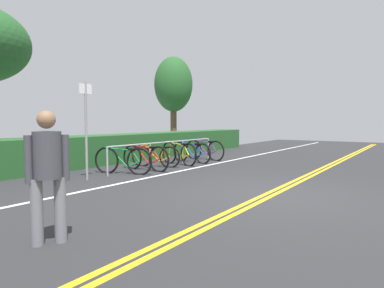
# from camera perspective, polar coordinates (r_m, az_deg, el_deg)

# --- Properties ---
(ground_plane) EXTENTS (38.86, 13.51, 0.05)m
(ground_plane) POSITION_cam_1_polar(r_m,az_deg,el_deg) (7.18, 12.66, -8.14)
(ground_plane) COLOR #2B2B2D
(centre_line_yellow_inner) EXTENTS (34.97, 0.10, 0.00)m
(centre_line_yellow_inner) POSITION_cam_1_polar(r_m,az_deg,el_deg) (7.14, 13.26, -7.98)
(centre_line_yellow_inner) COLOR gold
(centre_line_yellow_inner) RESTS_ON ground_plane
(centre_line_yellow_outer) EXTENTS (34.97, 0.10, 0.00)m
(centre_line_yellow_outer) POSITION_cam_1_polar(r_m,az_deg,el_deg) (7.20, 12.06, -7.88)
(centre_line_yellow_outer) COLOR gold
(centre_line_yellow_outer) RESTS_ON ground_plane
(bike_lane_stripe_white) EXTENTS (34.97, 0.12, 0.00)m
(bike_lane_stripe_white) POSITION_cam_1_polar(r_m,az_deg,el_deg) (8.88, -7.94, -5.60)
(bike_lane_stripe_white) COLOR white
(bike_lane_stripe_white) RESTS_ON ground_plane
(bike_rack) EXTENTS (5.19, 0.05, 0.78)m
(bike_rack) POSITION_cam_1_polar(r_m,az_deg,el_deg) (11.28, -4.04, -0.52)
(bike_rack) COLOR #9EA0A5
(bike_rack) RESTS_ON ground_plane
(bicycle_0) EXTENTS (0.58, 1.72, 0.78)m
(bicycle_0) POSITION_cam_1_polar(r_m,az_deg,el_deg) (9.74, -11.19, -2.65)
(bicycle_0) COLOR black
(bicycle_0) RESTS_ON ground_plane
(bicycle_1) EXTENTS (0.46, 1.83, 0.78)m
(bicycle_1) POSITION_cam_1_polar(r_m,az_deg,el_deg) (10.34, -7.60, -2.22)
(bicycle_1) COLOR black
(bicycle_1) RESTS_ON ground_plane
(bicycle_2) EXTENTS (0.58, 1.60, 0.71)m
(bicycle_2) POSITION_cam_1_polar(r_m,az_deg,el_deg) (11.05, -5.94, -2.00)
(bicycle_2) COLOR black
(bicycle_2) RESTS_ON ground_plane
(bicycle_3) EXTENTS (0.60, 1.74, 0.79)m
(bicycle_3) POSITION_cam_1_polar(r_m,az_deg,el_deg) (11.59, -2.19, -1.53)
(bicycle_3) COLOR black
(bicycle_3) RESTS_ON ground_plane
(bicycle_4) EXTENTS (0.49, 1.77, 0.74)m
(bicycle_4) POSITION_cam_1_polar(r_m,az_deg,el_deg) (12.20, -0.10, -1.36)
(bicycle_4) COLOR black
(bicycle_4) RESTS_ON ground_plane
(bicycle_5) EXTENTS (0.46, 1.80, 0.78)m
(bicycle_5) POSITION_cam_1_polar(r_m,az_deg,el_deg) (13.01, 2.06, -0.96)
(bicycle_5) COLOR black
(bicycle_5) RESTS_ON ground_plane
(pedestrian) EXTENTS (0.44, 0.32, 1.57)m
(pedestrian) POSITION_cam_1_polar(r_m,az_deg,el_deg) (4.42, -22.42, -3.72)
(pedestrian) COLOR slate
(pedestrian) RESTS_ON ground_plane
(sign_post_near) EXTENTS (0.36, 0.06, 2.40)m
(sign_post_near) POSITION_cam_1_polar(r_m,az_deg,el_deg) (8.89, -16.86, 3.55)
(sign_post_near) COLOR gray
(sign_post_near) RESTS_ON ground_plane
(hedge_backdrop) EXTENTS (14.14, 1.28, 0.96)m
(hedge_backdrop) POSITION_cam_1_polar(r_m,az_deg,el_deg) (13.86, -7.59, -0.23)
(hedge_backdrop) COLOR #235626
(hedge_backdrop) RESTS_ON ground_plane
(tree_mid) EXTENTS (2.01, 2.01, 4.78)m
(tree_mid) POSITION_cam_1_polar(r_m,az_deg,el_deg) (18.66, -3.04, 9.53)
(tree_mid) COLOR brown
(tree_mid) RESTS_ON ground_plane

